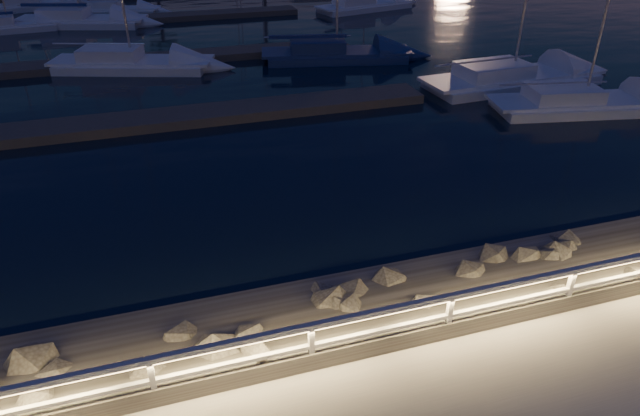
# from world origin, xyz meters

# --- Properties ---
(ground) EXTENTS (400.00, 400.00, 0.00)m
(ground) POSITION_xyz_m (0.00, 0.00, 0.00)
(ground) COLOR #B0AA9F
(ground) RESTS_ON ground
(harbor_water) EXTENTS (400.00, 440.00, 0.60)m
(harbor_water) POSITION_xyz_m (0.00, 31.22, -0.97)
(harbor_water) COLOR black
(harbor_water) RESTS_ON ground
(guard_rail) EXTENTS (44.11, 0.12, 1.06)m
(guard_rail) POSITION_xyz_m (-0.07, -0.00, 0.77)
(guard_rail) COLOR silver
(guard_rail) RESTS_ON ground
(riprap) EXTENTS (38.88, 3.15, 1.52)m
(riprap) POSITION_xyz_m (-4.75, 1.26, -0.17)
(riprap) COLOR slate
(riprap) RESTS_ON ground
(floating_docks) EXTENTS (22.00, 36.00, 0.40)m
(floating_docks) POSITION_xyz_m (0.00, 32.50, -0.40)
(floating_docks) COLOR #534B45
(floating_docks) RESTS_ON ground
(sailboat_c) EXTENTS (9.01, 5.14, 14.77)m
(sailboat_c) POSITION_xyz_m (-2.04, 24.99, -0.15)
(sailboat_c) COLOR silver
(sailboat_c) RESTS_ON ground
(sailboat_d) EXTENTS (8.84, 4.12, 14.42)m
(sailboat_d) POSITION_xyz_m (17.25, 12.05, -0.18)
(sailboat_d) COLOR silver
(sailboat_d) RESTS_ON ground
(sailboat_g) EXTENTS (8.92, 4.34, 14.60)m
(sailboat_g) POSITION_xyz_m (9.32, 23.43, -0.15)
(sailboat_g) COLOR navy
(sailboat_g) RESTS_ON ground
(sailboat_h) EXTENTS (9.78, 3.47, 16.25)m
(sailboat_h) POSITION_xyz_m (16.27, 16.15, -0.14)
(sailboat_h) COLOR silver
(sailboat_h) RESTS_ON ground
(sailboat_i) EXTENTS (6.61, 2.54, 11.05)m
(sailboat_i) POSITION_xyz_m (-9.87, 37.25, -0.19)
(sailboat_i) COLOR silver
(sailboat_i) RESTS_ON ground
(sailboat_j) EXTENTS (6.84, 3.55, 11.23)m
(sailboat_j) POSITION_xyz_m (-2.74, 41.57, -0.20)
(sailboat_j) COLOR silver
(sailboat_j) RESTS_ON ground
(sailboat_k) EXTENTS (9.41, 5.18, 15.40)m
(sailboat_k) POSITION_xyz_m (-5.25, 37.79, -0.14)
(sailboat_k) COLOR silver
(sailboat_k) RESTS_ON ground
(sailboat_l) EXTENTS (8.75, 4.44, 14.25)m
(sailboat_l) POSITION_xyz_m (16.54, 37.19, -0.18)
(sailboat_l) COLOR silver
(sailboat_l) RESTS_ON ground
(sailboat_n) EXTENTS (7.33, 3.80, 12.03)m
(sailboat_n) POSITION_xyz_m (-9.20, 45.66, -0.19)
(sailboat_n) COLOR silver
(sailboat_n) RESTS_ON ground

